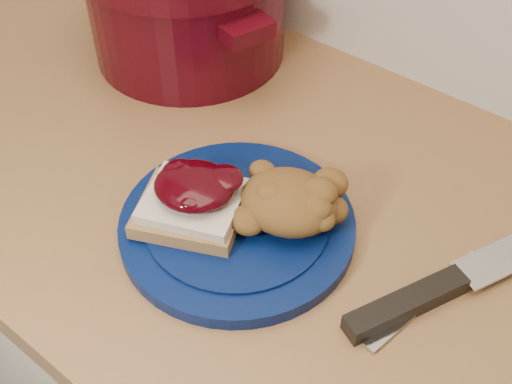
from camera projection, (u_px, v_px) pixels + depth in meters
The scene contains 5 objects.
plate at pixel (237, 225), 0.69m from camera, with size 0.25×0.25×0.02m, color #041342.
sandwich at pixel (192, 199), 0.67m from camera, with size 0.14×0.13×0.05m.
stuffing_mound at pixel (289, 202), 0.67m from camera, with size 0.10×0.09×0.05m, color brown.
chef_knife at pixel (446, 285), 0.63m from camera, with size 0.17×0.34×0.02m.
butter_knife at pixel (426, 298), 0.63m from camera, with size 0.17×0.01×0.00m, color silver.
Camera 1 is at (0.28, 1.08, 1.43)m, focal length 45.00 mm.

